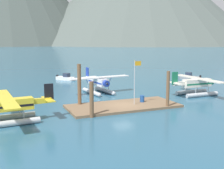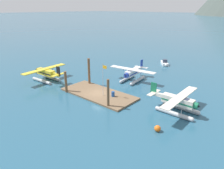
{
  "view_description": "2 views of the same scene",
  "coord_description": "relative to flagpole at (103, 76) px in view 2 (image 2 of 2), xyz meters",
  "views": [
    {
      "loc": [
        -15.06,
        -32.18,
        8.52
      ],
      "look_at": [
        0.02,
        3.74,
        2.39
      ],
      "focal_mm": 45.53,
      "sensor_mm": 36.0,
      "label": 1
    },
    {
      "loc": [
        25.03,
        -25.25,
        15.07
      ],
      "look_at": [
        2.0,
        1.54,
        1.99
      ],
      "focal_mm": 33.69,
      "sensor_mm": 36.0,
      "label": 2
    }
  ],
  "objects": [
    {
      "name": "ground_plane",
      "position": [
        -1.59,
        0.25,
        -3.88
      ],
      "size": [
        1200.0,
        1200.0,
        0.0
      ],
      "primitive_type": "plane",
      "color": "#285670"
    },
    {
      "name": "dock_platform",
      "position": [
        -1.59,
        0.25,
        -3.73
      ],
      "size": [
        14.24,
        6.22,
        0.3
      ],
      "primitive_type": "cube",
      "color": "brown",
      "rests_on": "ground"
    },
    {
      "name": "piling_near_left",
      "position": [
        -6.88,
        -2.84,
        -1.87
      ],
      "size": [
        0.46,
        0.46,
        4.03
      ],
      "primitive_type": "cylinder",
      "color": "brown",
      "rests_on": "ground"
    },
    {
      "name": "piling_near_right",
      "position": [
        3.29,
        -2.48,
        -1.52
      ],
      "size": [
        0.41,
        0.41,
        4.72
      ],
      "primitive_type": "cylinder",
      "color": "brown",
      "rests_on": "ground"
    },
    {
      "name": "piling_far_left",
      "position": [
        -6.61,
        2.83,
        -1.13
      ],
      "size": [
        0.48,
        0.48,
        5.51
      ],
      "primitive_type": "cylinder",
      "color": "brown",
      "rests_on": "ground"
    },
    {
      "name": "flagpole",
      "position": [
        0.0,
        0.0,
        0.0
      ],
      "size": [
        0.95,
        0.1,
        5.73
      ],
      "color": "silver",
      "rests_on": "dock_platform"
    },
    {
      "name": "fuel_drum",
      "position": [
        1.48,
        0.82,
        -3.14
      ],
      "size": [
        0.62,
        0.62,
        0.88
      ],
      "color": "#1E4C99",
      "rests_on": "dock_platform"
    },
    {
      "name": "mooring_buoy",
      "position": [
        12.69,
        -3.52,
        -3.46
      ],
      "size": [
        0.84,
        0.84,
        0.84
      ],
      "primitive_type": "sphere",
      "color": "orange",
      "rests_on": "ground"
    },
    {
      "name": "seaplane_cream_stbd_fwd",
      "position": [
        12.34,
        3.03,
        -2.31
      ],
      "size": [
        7.98,
        10.41,
        3.84
      ],
      "color": "#B7BABF",
      "rests_on": "ground"
    },
    {
      "name": "seaplane_yellow_port_aft",
      "position": [
        -15.42,
        -1.59,
        -2.31
      ],
      "size": [
        7.97,
        10.47,
        3.84
      ],
      "color": "#B7BABF",
      "rests_on": "ground"
    },
    {
      "name": "seaplane_white_bow_centre",
      "position": [
        -1.23,
        10.48,
        -2.31
      ],
      "size": [
        10.49,
        7.95,
        3.84
      ],
      "color": "#B7BABF",
      "rests_on": "ground"
    },
    {
      "name": "boat_white_open_north",
      "position": [
        -2.41,
        27.49,
        -3.39
      ],
      "size": [
        3.74,
        4.25,
        1.5
      ],
      "color": "silver",
      "rests_on": "ground"
    }
  ]
}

